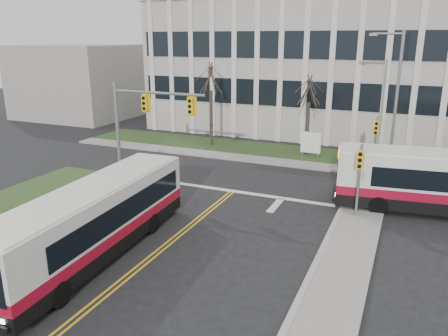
% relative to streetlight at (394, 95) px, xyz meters
% --- Properties ---
extents(ground, '(120.00, 120.00, 0.00)m').
position_rel_streetlight_xyz_m(ground, '(-8.03, -16.20, -5.19)').
color(ground, black).
rests_on(ground, ground).
extents(sidewalk_cross, '(44.00, 1.60, 0.14)m').
position_rel_streetlight_xyz_m(sidewalk_cross, '(-3.03, -1.00, -5.12)').
color(sidewalk_cross, '#9E9B93').
rests_on(sidewalk_cross, ground).
extents(building_lawn, '(44.00, 5.00, 0.12)m').
position_rel_streetlight_xyz_m(building_lawn, '(-3.03, 1.80, -5.13)').
color(building_lawn, '#32491F').
rests_on(building_lawn, ground).
extents(office_building, '(40.00, 16.00, 12.00)m').
position_rel_streetlight_xyz_m(office_building, '(-3.03, 13.80, 0.81)').
color(office_building, '#B9B5AA').
rests_on(office_building, ground).
extents(building_annex, '(12.00, 12.00, 8.00)m').
position_rel_streetlight_xyz_m(building_annex, '(-34.03, 9.80, -1.19)').
color(building_annex, '#9E9B93').
rests_on(building_annex, ground).
extents(mast_arm_signal, '(6.11, 0.38, 6.20)m').
position_rel_streetlight_xyz_m(mast_arm_signal, '(-13.65, -9.04, -0.94)').
color(mast_arm_signal, slate).
rests_on(mast_arm_signal, ground).
extents(signal_pole_near, '(0.34, 0.39, 3.80)m').
position_rel_streetlight_xyz_m(signal_pole_near, '(-0.83, -9.30, -2.69)').
color(signal_pole_near, slate).
rests_on(signal_pole_near, ground).
extents(signal_pole_far, '(0.34, 0.39, 3.80)m').
position_rel_streetlight_xyz_m(signal_pole_far, '(-0.83, -0.80, -2.69)').
color(signal_pole_far, slate).
rests_on(signal_pole_far, ground).
extents(streetlight, '(2.15, 0.25, 9.20)m').
position_rel_streetlight_xyz_m(streetlight, '(0.00, 0.00, 0.00)').
color(streetlight, slate).
rests_on(streetlight, ground).
extents(directory_sign, '(1.50, 0.12, 2.00)m').
position_rel_streetlight_xyz_m(directory_sign, '(-5.53, 1.30, -4.02)').
color(directory_sign, slate).
rests_on(directory_sign, ground).
extents(tree_left, '(1.80, 1.80, 7.70)m').
position_rel_streetlight_xyz_m(tree_left, '(-14.03, 1.80, 0.32)').
color(tree_left, '#42352B').
rests_on(tree_left, ground).
extents(tree_mid, '(1.80, 1.80, 6.82)m').
position_rel_streetlight_xyz_m(tree_mid, '(-6.03, 2.00, -0.31)').
color(tree_mid, '#42352B').
rests_on(tree_mid, ground).
extents(bus_main, '(2.97, 11.17, 2.95)m').
position_rel_streetlight_xyz_m(bus_main, '(-10.25, -17.62, -3.72)').
color(bus_main, silver).
rests_on(bus_main, ground).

